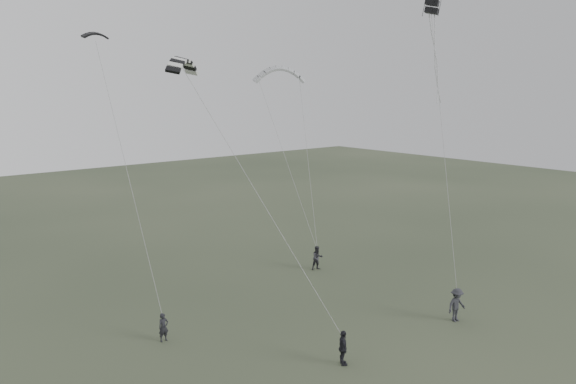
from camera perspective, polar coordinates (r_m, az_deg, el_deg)
ground at (r=30.00m, az=4.65°, el=-14.45°), size 140.00×140.00×0.00m
flyer_left at (r=29.84m, az=-12.53°, el=-13.27°), size 0.54×0.36×1.47m
flyer_right at (r=39.94m, az=3.01°, el=-6.70°), size 0.98×0.85×1.71m
flyer_center at (r=26.99m, az=5.61°, el=-15.48°), size 0.85×1.05×1.67m
flyer_far at (r=32.72m, az=16.76°, el=-10.92°), size 1.29×0.83×1.88m
kite_dark_small at (r=32.55m, az=-19.01°, el=14.99°), size 1.37×0.53×0.56m
kite_pale_large at (r=42.97m, az=-0.89°, el=12.47°), size 3.97×3.18×1.79m
kite_striped at (r=26.70m, az=-10.69°, el=13.10°), size 2.53×2.30×1.17m
kite_box at (r=34.25m, az=14.42°, el=17.78°), size 1.05×1.09×0.87m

